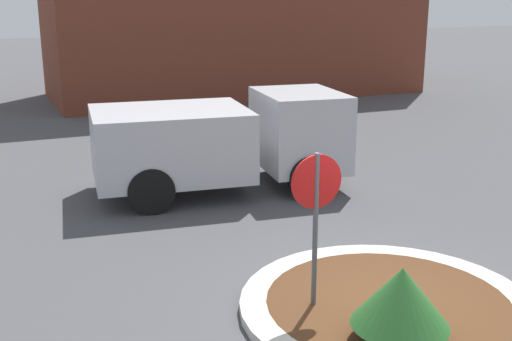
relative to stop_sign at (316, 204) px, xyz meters
The scene contains 6 objects.
ground_plane 1.88m from the stop_sign, 19.57° to the right, with size 120.00×120.00×0.00m, color #474749.
traffic_island 1.82m from the stop_sign, 19.57° to the right, with size 4.09×4.09×0.14m.
stop_sign is the anchor object (origin of this frame).
island_shrub 1.60m from the stop_sign, 69.95° to the right, with size 1.19×1.19×0.97m.
utility_truck 5.86m from the stop_sign, 82.01° to the left, with size 5.62×3.00×2.11m.
storefront_building 20.14m from the stop_sign, 71.36° to the left, with size 15.34×6.07×7.88m.
Camera 1 is at (-4.83, -6.61, 4.22)m, focal length 45.00 mm.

